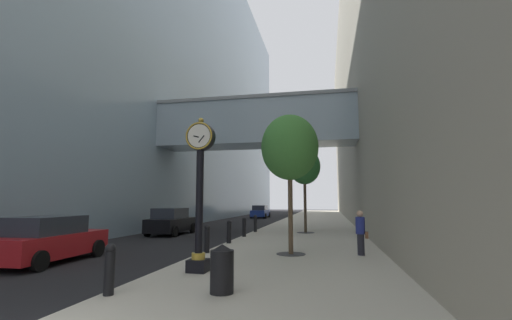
# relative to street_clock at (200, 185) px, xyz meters

# --- Properties ---
(ground_plane) EXTENTS (110.00, 110.00, 0.00)m
(ground_plane) POSITION_rel_street_clock_xyz_m (-1.22, 20.97, -2.60)
(ground_plane) COLOR black
(ground_plane) RESTS_ON ground
(sidewalk_right) EXTENTS (6.98, 80.00, 0.14)m
(sidewalk_right) POSITION_rel_street_clock_xyz_m (2.27, 23.97, -2.53)
(sidewalk_right) COLOR beige
(sidewalk_right) RESTS_ON ground
(building_block_left) EXTENTS (23.53, 80.00, 34.71)m
(building_block_left) POSITION_rel_street_clock_xyz_m (-12.90, 23.91, 14.70)
(building_block_left) COLOR #849EB2
(building_block_left) RESTS_ON ground
(building_block_right) EXTENTS (9.00, 80.00, 27.73)m
(building_block_right) POSITION_rel_street_clock_xyz_m (10.26, 23.97, 11.27)
(building_block_right) COLOR #A89E89
(building_block_right) RESTS_ON ground
(street_clock) EXTENTS (0.84, 0.55, 4.47)m
(street_clock) POSITION_rel_street_clock_xyz_m (0.00, 0.00, 0.00)
(street_clock) COLOR black
(street_clock) RESTS_ON sidewalk_right
(bollard_nearest) EXTENTS (0.23, 0.23, 1.09)m
(bollard_nearest) POSITION_rel_street_clock_xyz_m (-0.99, -2.69, -1.89)
(bollard_nearest) COLOR black
(bollard_nearest) RESTS_ON sidewalk_right
(bollard_third) EXTENTS (0.23, 0.23, 1.09)m
(bollard_third) POSITION_rel_street_clock_xyz_m (-0.99, 3.49, -1.89)
(bollard_third) COLOR black
(bollard_third) RESTS_ON sidewalk_right
(bollard_fourth) EXTENTS (0.23, 0.23, 1.09)m
(bollard_fourth) POSITION_rel_street_clock_xyz_m (-0.99, 6.58, -1.89)
(bollard_fourth) COLOR black
(bollard_fourth) RESTS_ON sidewalk_right
(bollard_fifth) EXTENTS (0.23, 0.23, 1.09)m
(bollard_fifth) POSITION_rel_street_clock_xyz_m (-0.99, 9.67, -1.89)
(bollard_fifth) COLOR black
(bollard_fifth) RESTS_ON sidewalk_right
(bollard_sixth) EXTENTS (0.23, 0.23, 1.09)m
(bollard_sixth) POSITION_rel_street_clock_xyz_m (-0.99, 12.76, -1.89)
(bollard_sixth) COLOR black
(bollard_sixth) RESTS_ON sidewalk_right
(street_tree_near) EXTENTS (2.23, 2.23, 5.37)m
(street_tree_near) POSITION_rel_street_clock_xyz_m (2.25, 3.77, 1.60)
(street_tree_near) COLOR #333335
(street_tree_near) RESTS_ON sidewalk_right
(street_tree_mid_near) EXTENTS (2.02, 2.02, 5.38)m
(street_tree_mid_near) POSITION_rel_street_clock_xyz_m (2.25, 12.75, 1.72)
(street_tree_mid_near) COLOR #333335
(street_tree_mid_near) RESTS_ON sidewalk_right
(trash_bin) EXTENTS (0.53, 0.53, 1.05)m
(trash_bin) POSITION_rel_street_clock_xyz_m (1.34, -2.04, -1.92)
(trash_bin) COLOR black
(trash_bin) RESTS_ON sidewalk_right
(pedestrian_walking) EXTENTS (0.48, 0.38, 1.64)m
(pedestrian_walking) POSITION_rel_street_clock_xyz_m (4.84, 4.08, -1.59)
(pedestrian_walking) COLOR #23232D
(pedestrian_walking) RESTS_ON sidewalk_right
(car_blue_near) EXTENTS (2.05, 4.68, 1.58)m
(car_blue_near) POSITION_rel_street_clock_xyz_m (-4.70, 33.72, -1.82)
(car_blue_near) COLOR navy
(car_blue_near) RESTS_ON ground
(car_black_mid) EXTENTS (2.01, 4.17, 1.68)m
(car_black_mid) POSITION_rel_street_clock_xyz_m (-6.19, 11.26, -1.78)
(car_black_mid) COLOR black
(car_black_mid) RESTS_ON ground
(car_red_far) EXTENTS (2.18, 4.31, 1.61)m
(car_red_far) POSITION_rel_street_clock_xyz_m (-5.97, 1.04, -1.81)
(car_red_far) COLOR #AD191E
(car_red_far) RESTS_ON ground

